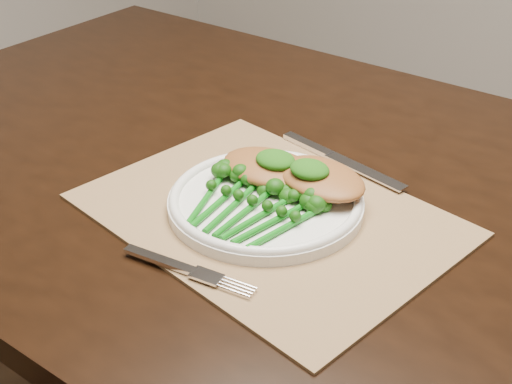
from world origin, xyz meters
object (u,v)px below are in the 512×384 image
Objects in this scene: dinner_plate at (266,201)px; chicken_fillet_left at (269,167)px; placemat at (268,214)px; dining_table at (303,377)px; broccolini_bundle at (244,212)px.

dinner_plate is 0.06m from chicken_fillet_left.
placemat is at bearing -40.97° from dinner_plate.
placemat is 3.36× the size of chicken_fillet_left.
dining_table is at bearing 97.20° from placemat.
chicken_fillet_left reaches higher than dining_table.
chicken_fillet_left reaches higher than dinner_plate.
chicken_fillet_left is (-0.03, 0.05, 0.02)m from dinner_plate.
dinner_plate is 1.56× the size of broccolini_bundle.
chicken_fillet_left is 0.10m from broccolini_bundle.
placemat is at bearing -91.51° from dining_table.
dining_table is 0.40m from dinner_plate.
placemat is 0.02m from dinner_plate.
placemat is (-0.00, -0.10, 0.37)m from dining_table.
broccolini_bundle is at bearing -91.48° from placemat.
dinner_plate is 0.05m from broccolini_bundle.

